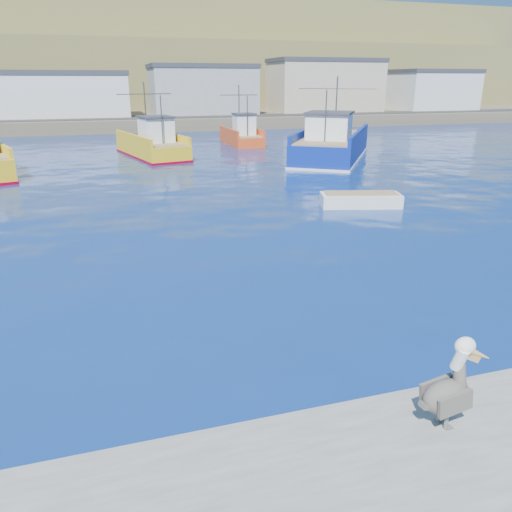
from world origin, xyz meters
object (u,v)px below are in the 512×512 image
(trawler_yellow_b, at_px, (153,145))
(skiff_mid, at_px, (360,201))
(pelican, at_px, (450,389))
(trawler_blue, at_px, (331,145))
(boat_orange, at_px, (242,135))

(trawler_yellow_b, xyz_separation_m, skiff_mid, (8.70, -22.26, -0.69))
(trawler_yellow_b, bearing_deg, pelican, -88.49)
(trawler_blue, relative_size, skiff_mid, 3.19)
(trawler_yellow_b, distance_m, pelican, 39.62)
(skiff_mid, bearing_deg, boat_orange, 87.35)
(trawler_yellow_b, bearing_deg, skiff_mid, -68.65)
(trawler_yellow_b, xyz_separation_m, boat_orange, (10.01, 6.14, 0.01))
(pelican, bearing_deg, skiff_mid, 66.17)
(trawler_blue, height_order, pelican, trawler_blue)
(boat_orange, height_order, skiff_mid, boat_orange)
(skiff_mid, bearing_deg, pelican, -113.83)
(trawler_yellow_b, height_order, skiff_mid, trawler_yellow_b)
(pelican, bearing_deg, trawler_blue, 67.98)
(boat_orange, relative_size, skiff_mid, 1.71)
(trawler_yellow_b, distance_m, boat_orange, 11.75)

